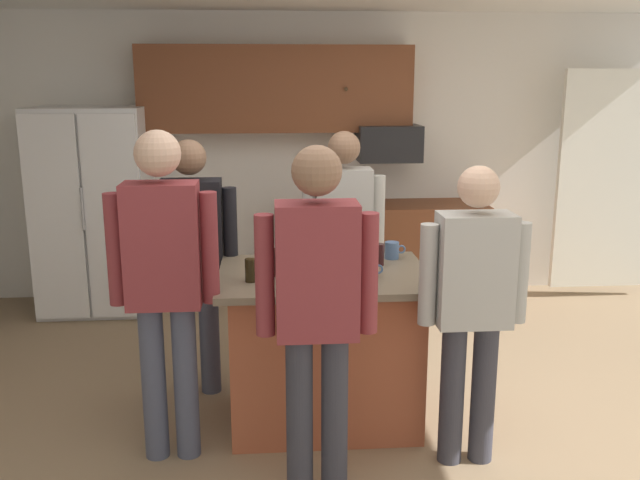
{
  "coord_description": "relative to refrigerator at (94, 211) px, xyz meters",
  "views": [
    {
      "loc": [
        -0.49,
        -3.68,
        2.04
      ],
      "look_at": [
        -0.17,
        0.47,
        1.05
      ],
      "focal_mm": 38.88,
      "sensor_mm": 36.0,
      "label": 1
    }
  ],
  "objects": [
    {
      "name": "refrigerator",
      "position": [
        0.0,
        0.0,
        0.0
      ],
      "size": [
        0.94,
        0.76,
        1.78
      ],
      "color": "white",
      "rests_on": "ground"
    },
    {
      "name": "microwave_over_range",
      "position": [
        2.6,
        0.12,
        0.56
      ],
      "size": [
        0.56,
        0.4,
        0.32
      ],
      "primitive_type": "cube",
      "color": "black"
    },
    {
      "name": "back_wall",
      "position": [
        2.0,
        0.42,
        0.41
      ],
      "size": [
        6.4,
        0.1,
        2.6
      ],
      "primitive_type": "cube",
      "color": "white",
      "rests_on": "ground"
    },
    {
      "name": "glass_short_whisky",
      "position": [
        1.77,
        -2.04,
        0.12
      ],
      "size": [
        0.07,
        0.07,
        0.16
      ],
      "color": "black",
      "rests_on": "kitchen_island"
    },
    {
      "name": "person_elder_center",
      "position": [
        2.02,
        -1.43,
        0.08
      ],
      "size": [
        0.57,
        0.22,
        1.68
      ],
      "rotation": [
        0.0,
        0.0,
        -1.82
      ],
      "color": "#383842",
      "rests_on": "ground"
    },
    {
      "name": "cabinet_run_lower",
      "position": [
        2.6,
        0.1,
        -0.44
      ],
      "size": [
        1.8,
        0.63,
        0.9
      ],
      "color": "brown",
      "rests_on": "ground"
    },
    {
      "name": "glass_dark_ale",
      "position": [
        1.41,
        -2.37,
        0.1
      ],
      "size": [
        0.06,
        0.06,
        0.13
      ],
      "color": "black",
      "rests_on": "kitchen_island"
    },
    {
      "name": "glass_pilsner",
      "position": [
        1.95,
        -2.3,
        0.11
      ],
      "size": [
        0.07,
        0.07,
        0.15
      ],
      "color": "black",
      "rests_on": "kitchen_island"
    },
    {
      "name": "person_guest_right",
      "position": [
        1.03,
        -1.77,
        0.07
      ],
      "size": [
        0.57,
        0.22,
        1.66
      ],
      "rotation": [
        0.0,
        0.0,
        -0.51
      ],
      "color": "#4C5166",
      "rests_on": "ground"
    },
    {
      "name": "person_guest_left",
      "position": [
        0.96,
        -2.56,
        0.15
      ],
      "size": [
        0.57,
        0.23,
        1.78
      ],
      "rotation": [
        0.0,
        0.0,
        0.39
      ],
      "color": "#4C5166",
      "rests_on": "ground"
    },
    {
      "name": "person_guest_by_door",
      "position": [
        1.73,
        -3.0,
        0.12
      ],
      "size": [
        0.57,
        0.23,
        1.74
      ],
      "rotation": [
        0.0,
        0.0,
        1.45
      ],
      "color": "#383842",
      "rests_on": "ground"
    },
    {
      "name": "mug_ceramic_white",
      "position": [
        2.28,
        -1.93,
        0.09
      ],
      "size": [
        0.13,
        0.09,
        0.11
      ],
      "color": "#4C6B99",
      "rests_on": "kitchen_island"
    },
    {
      "name": "glass_stout_tall",
      "position": [
        2.17,
        -2.08,
        0.1
      ],
      "size": [
        0.06,
        0.06,
        0.13
      ],
      "color": "black",
      "rests_on": "kitchen_island"
    },
    {
      "name": "floor",
      "position": [
        2.0,
        -2.38,
        -0.89
      ],
      "size": [
        7.04,
        7.04,
        0.0
      ],
      "primitive_type": "plane",
      "color": "#937A5B",
      "rests_on": "ground"
    },
    {
      "name": "kitchen_island",
      "position": [
        1.83,
        -2.21,
        -0.42
      ],
      "size": [
        1.22,
        0.89,
        0.93
      ],
      "color": "#AD5638",
      "rests_on": "ground"
    },
    {
      "name": "french_door_window_panel",
      "position": [
        4.6,
        0.02,
        0.21
      ],
      "size": [
        0.9,
        0.06,
        2.0
      ],
      "primitive_type": "cube",
      "color": "white",
      "rests_on": "ground"
    },
    {
      "name": "mug_blue_stoneware",
      "position": [
        2.07,
        -2.35,
        0.08
      ],
      "size": [
        0.13,
        0.08,
        0.09
      ],
      "color": "#4C6B99",
      "rests_on": "kitchen_island"
    },
    {
      "name": "person_host_foreground",
      "position": [
        2.55,
        -2.73,
        0.03
      ],
      "size": [
        0.57,
        0.22,
        1.61
      ],
      "rotation": [
        0.0,
        0.0,
        2.52
      ],
      "color": "#383842",
      "rests_on": "ground"
    },
    {
      "name": "cabinet_run_upper",
      "position": [
        1.6,
        0.22,
        1.03
      ],
      "size": [
        2.4,
        0.38,
        0.75
      ],
      "color": "brown"
    },
    {
      "name": "tumbler_amber",
      "position": [
        1.54,
        -2.25,
        0.11
      ],
      "size": [
        0.07,
        0.07,
        0.15
      ],
      "color": "black",
      "rests_on": "kitchen_island"
    }
  ]
}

